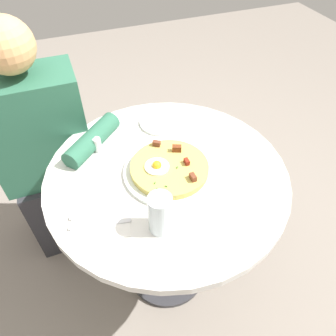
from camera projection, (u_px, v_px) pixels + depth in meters
The scene contains 11 objects.
ground_plane at pixel (167, 270), 1.59m from camera, with size 6.00×6.00×0.00m, color gray.
dining_table at pixel (167, 203), 1.20m from camera, with size 0.82×0.82×0.72m.
person_seated at pixel (50, 163), 1.41m from camera, with size 0.50×0.46×1.14m.
pizza_plate at pixel (169, 171), 1.07m from camera, with size 0.31×0.31×0.01m, color silver.
breakfast_pizza at pixel (169, 167), 1.06m from camera, with size 0.26×0.26×0.05m.
bread_plate at pixel (161, 122), 1.26m from camera, with size 0.17×0.17×0.01m, color white.
napkin at pixel (100, 220), 0.94m from camera, with size 0.17×0.14×0.00m, color white.
fork at pixel (100, 214), 0.95m from camera, with size 0.18×0.01×0.01m, color silver.
knife at pixel (100, 224), 0.92m from camera, with size 0.18×0.01×0.01m, color silver.
water_glass at pixel (160, 214), 0.87m from camera, with size 0.07×0.07×0.13m, color silver.
salt_shaker at pixel (97, 145), 1.13m from camera, with size 0.03×0.03×0.06m, color white.
Camera 1 is at (-0.25, -0.70, 1.50)m, focal length 33.95 mm.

